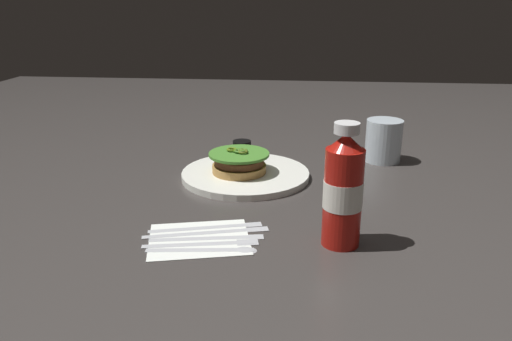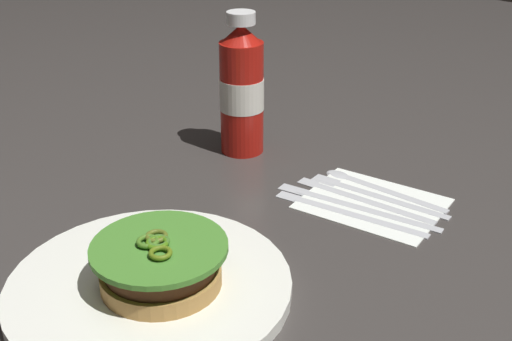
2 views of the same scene
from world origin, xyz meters
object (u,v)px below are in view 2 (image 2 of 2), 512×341
at_px(spoon_utensil, 367,182).
at_px(table_knife, 340,209).
at_px(ketchup_bottle, 242,90).
at_px(burger_sandwich, 160,264).
at_px(butter_knife, 346,202).
at_px(fork_utensil, 366,190).
at_px(dinner_plate, 150,286).
at_px(steak_knife, 355,195).
at_px(napkin, 373,203).

distance_m(spoon_utensil, table_knife, 0.09).
bearing_deg(spoon_utensil, ketchup_bottle, 12.88).
distance_m(burger_sandwich, butter_knife, 0.28).
bearing_deg(fork_utensil, ketchup_bottle, 6.81).
bearing_deg(spoon_utensil, table_knife, 105.12).
height_order(ketchup_bottle, fork_utensil, ketchup_bottle).
distance_m(burger_sandwich, fork_utensil, 0.33).
bearing_deg(butter_knife, table_knife, 107.28).
distance_m(fork_utensil, butter_knife, 0.04).
bearing_deg(table_knife, butter_knife, -72.72).
xyz_separation_m(dinner_plate, fork_utensil, (-0.02, -0.33, -0.00)).
bearing_deg(fork_utensil, spoon_utensil, -54.46).
bearing_deg(spoon_utensil, fork_utensil, 125.54).
bearing_deg(butter_knife, steak_knife, -81.62).
distance_m(napkin, table_knife, 0.05).
height_order(dinner_plate, table_knife, dinner_plate).
xyz_separation_m(burger_sandwich, table_knife, (-0.01, -0.26, -0.03)).
distance_m(burger_sandwich, table_knife, 0.26).
xyz_separation_m(steak_knife, table_knife, (-0.01, 0.04, 0.00)).
relative_size(napkin, table_knife, 0.85).
bearing_deg(fork_utensil, butter_knife, 92.50).
relative_size(burger_sandwich, steak_knife, 0.70).
xyz_separation_m(burger_sandwich, steak_knife, (-0.00, -0.30, -0.03)).
distance_m(spoon_utensil, butter_knife, 0.07).
relative_size(ketchup_bottle, table_knife, 1.04).
xyz_separation_m(ketchup_bottle, steak_knife, (-0.21, -0.01, -0.09)).
relative_size(spoon_utensil, steak_knife, 0.93).
bearing_deg(table_knife, steak_knife, -77.41).
bearing_deg(spoon_utensil, burger_sandwich, 91.67).
height_order(spoon_utensil, fork_utensil, same).
distance_m(burger_sandwich, spoon_utensil, 0.35).
relative_size(spoon_utensil, table_knife, 0.91).
distance_m(dinner_plate, ketchup_bottle, 0.37).
height_order(napkin, fork_utensil, fork_utensil).
height_order(burger_sandwich, butter_knife, burger_sandwich).
height_order(dinner_plate, fork_utensil, dinner_plate).
bearing_deg(fork_utensil, dinner_plate, 86.91).
bearing_deg(napkin, steak_knife, 10.04).
height_order(napkin, butter_knife, butter_knife).
bearing_deg(table_knife, fork_utensil, -82.76).
relative_size(dinner_plate, napkin, 1.72).
distance_m(burger_sandwich, ketchup_bottle, 0.37).
distance_m(dinner_plate, table_knife, 0.27).
relative_size(burger_sandwich, table_knife, 0.68).
xyz_separation_m(dinner_plate, butter_knife, (-0.02, -0.29, -0.00)).
relative_size(dinner_plate, butter_knife, 1.34).
distance_m(napkin, spoon_utensil, 0.05).
bearing_deg(napkin, fork_utensil, -34.52).
relative_size(fork_utensil, table_knife, 0.97).
bearing_deg(table_knife, ketchup_bottle, -9.42).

